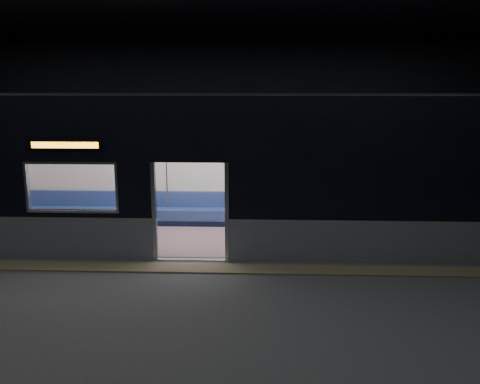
{
  "coord_description": "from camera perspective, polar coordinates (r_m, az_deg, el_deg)",
  "views": [
    {
      "loc": [
        1.41,
        -8.85,
        3.61
      ],
      "look_at": [
        0.95,
        2.3,
        1.18
      ],
      "focal_mm": 38.0,
      "sensor_mm": 36.0,
      "label": 1
    }
  ],
  "objects": [
    {
      "name": "transit_map",
      "position": [
        12.88,
        3.51,
        2.76
      ],
      "size": [
        1.03,
        0.03,
        0.67
      ],
      "primitive_type": "cube",
      "color": "white",
      "rests_on": "metro_car"
    },
    {
      "name": "tactile_strip",
      "position": [
        10.16,
        -5.85,
        -8.51
      ],
      "size": [
        22.8,
        0.5,
        0.03
      ],
      "primitive_type": "cube",
      "color": "#8C7F59",
      "rests_on": "station_floor"
    },
    {
      "name": "station_envelope",
      "position": [
        8.96,
        -6.87,
        12.53
      ],
      "size": [
        24.0,
        14.0,
        5.0
      ],
      "color": "black",
      "rests_on": "station_floor"
    },
    {
      "name": "station_floor",
      "position": [
        9.66,
        -6.31,
        -9.77
      ],
      "size": [
        24.0,
        14.0,
        0.01
      ],
      "primitive_type": "cube",
      "color": "#47494C",
      "rests_on": "ground"
    },
    {
      "name": "handbag",
      "position": [
        12.57,
        8.82,
        -1.23
      ],
      "size": [
        0.38,
        0.35,
        0.16
      ],
      "primitive_type": "cube",
      "rotation": [
        0.0,
        0.0,
        0.23
      ],
      "color": "black",
      "rests_on": "passenger"
    },
    {
      "name": "passenger",
      "position": [
        12.78,
        8.76,
        -0.4
      ],
      "size": [
        0.45,
        0.76,
        1.46
      ],
      "rotation": [
        0.0,
        0.0,
        0.09
      ],
      "color": "black",
      "rests_on": "metro_car"
    },
    {
      "name": "metro_car",
      "position": [
        11.61,
        -4.67,
        3.5
      ],
      "size": [
        18.0,
        3.04,
        3.35
      ],
      "color": "gray",
      "rests_on": "station_floor"
    }
  ]
}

